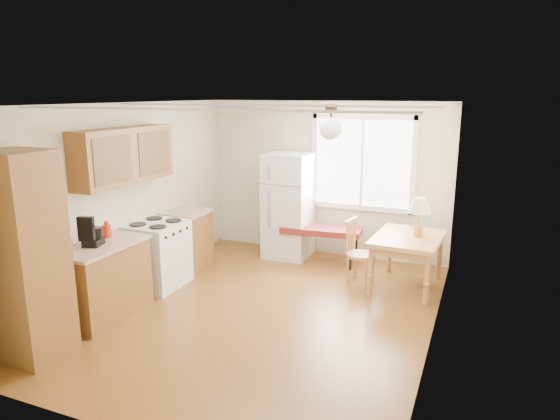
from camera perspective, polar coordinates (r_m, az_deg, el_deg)
The scene contains 11 objects.
room_shell at distance 5.87m, azimuth -2.10°, elevation -0.26°, with size 4.60×5.60×2.62m.
kitchen_run at distance 6.39m, azimuth -18.70°, elevation -3.67°, with size 0.65×3.40×2.20m.
window_unit at distance 7.94m, azimuth 9.39°, elevation 5.33°, with size 1.64×0.05×1.51m.
pendant_light at distance 5.85m, azimuth 5.81°, elevation 9.40°, with size 0.26×0.26×0.40m.
refrigerator at distance 8.06m, azimuth 0.96°, elevation 0.51°, with size 0.70×0.72×1.69m.
bench at distance 7.84m, azimuth 4.74°, elevation -2.42°, with size 1.28×0.58×0.57m.
dining_table at distance 7.03m, azimuth 14.38°, elevation -3.71°, with size 0.93×1.20×0.72m.
chair at distance 7.11m, azimuth 8.64°, elevation -4.21°, with size 0.41×0.40×0.89m.
table_lamp at distance 6.96m, azimuth 15.66°, elevation 0.20°, with size 0.31×0.31×0.53m.
coffee_maker at distance 6.12m, azimuth -20.74°, elevation -2.67°, with size 0.24×0.28×0.37m.
kettle at distance 6.44m, azimuth -19.18°, elevation -2.21°, with size 0.11×0.11×0.21m.
Camera 1 is at (2.39, -5.19, 2.63)m, focal length 32.00 mm.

